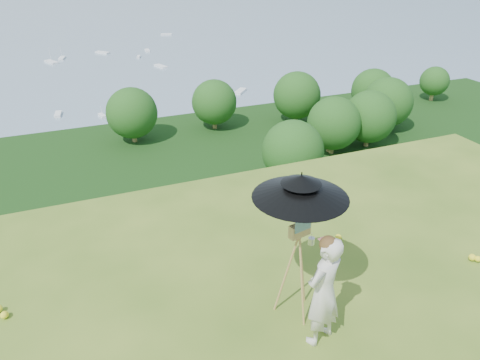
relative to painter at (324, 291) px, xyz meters
name	(u,v)px	position (x,y,z in m)	size (l,w,h in m)	color
forest_slope	(133,318)	(0.78, 33.35, -29.84)	(140.00, 56.00, 22.00)	#15340E
shoreline_tier	(95,200)	(0.78, 73.35, -36.84)	(170.00, 28.00, 8.00)	slate
bay_water	(51,37)	(0.78, 238.35, -34.84)	(700.00, 700.00, 0.00)	#7191A2
slope_trees	(117,197)	(0.78, 33.35, -15.84)	(110.00, 50.00, 6.00)	#245018
harbor_town	(90,167)	(0.78, 73.35, -30.34)	(110.00, 22.00, 5.00)	silver
moored_boats	(21,79)	(-11.72, 159.35, -34.49)	(140.00, 140.00, 0.70)	white
painter	(324,291)	(0.00, 0.00, 0.00)	(0.61, 0.40, 1.68)	beige
field_easel	(297,266)	(-0.07, 0.61, 0.00)	(0.64, 0.64, 1.69)	#AD8348
sun_umbrella	(300,204)	(-0.07, 0.64, 1.01)	(1.29, 1.29, 0.93)	black
painter_cap	(329,241)	(0.00, 0.00, 0.79)	(0.22, 0.27, 0.10)	#D27377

